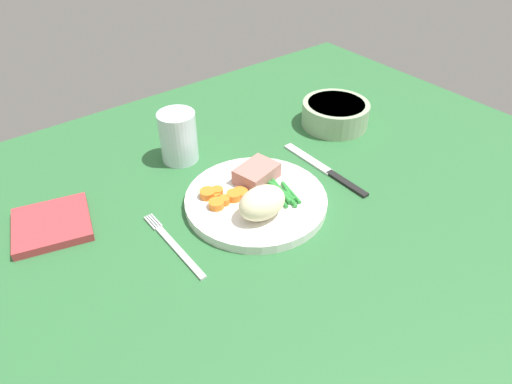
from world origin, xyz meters
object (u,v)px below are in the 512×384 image
Objects in this scene: dinner_plate at (256,201)px; meat_portion at (257,173)px; napkin at (52,224)px; water_glass at (179,140)px; salad_bowl at (335,113)px; fork at (174,245)px; knife at (326,170)px.

meat_portion is at bearing 49.40° from dinner_plate.
water_glass is at bearing 10.19° from napkin.
dinner_plate is at bearing -27.54° from napkin.
meat_portion reaches higher than dinner_plate.
water_glass is 0.69× the size of salad_bowl.
fork is at bearing -166.11° from salad_bowl.
knife is at bearing -17.29° from meat_portion.
dinner_plate is 1.70× the size of salad_bowl.
napkin is (-31.85, 11.26, -2.24)cm from meat_portion.
knife is 1.80× the size of napkin.
dinner_plate is at bearing 5.28° from fork.
fork is 1.20× the size of salad_bowl.
water_glass is 26.42cm from napkin.
water_glass is at bearing 129.40° from knife.
water_glass reaches higher than dinner_plate.
meat_portion is 0.51× the size of salad_bowl.
water_glass is 33.44cm from salad_bowl.
water_glass reaches higher than napkin.
knife is at bearing 4.29° from fork.
knife is at bearing -18.85° from napkin.
meat_portion is (3.17, 3.70, 2.12)cm from dinner_plate.
salad_bowl reaches higher than fork.
knife is 47.17cm from napkin.
napkin is at bearing -169.81° from water_glass.
knife is (31.69, -0.03, -0.00)cm from fork.
napkin is at bearing 157.08° from knife.
water_glass is (-2.89, 19.59, 3.26)cm from dinner_plate.
knife is at bearing -140.19° from salad_bowl.
meat_portion is 0.43× the size of fork.
salad_bowl is (13.42, 11.19, 2.63)cm from knife.
salad_bowl is at bearing 15.37° from meat_portion.
fork is 23.96cm from water_glass.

